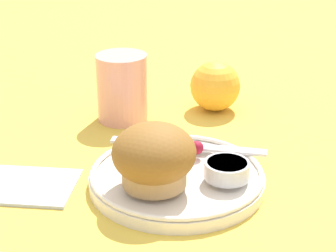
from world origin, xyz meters
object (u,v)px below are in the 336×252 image
orange_fruit (215,86)px  juice_glass (122,88)px  muffin (154,157)px  butter_knife (188,146)px

orange_fruit → juice_glass: (-0.14, -0.05, 0.01)m
juice_glass → orange_fruit: bearing=21.1°
muffin → butter_knife: muffin is taller
muffin → orange_fruit: bearing=78.0°
muffin → orange_fruit: (0.06, 0.28, -0.01)m
juice_glass → butter_knife: bearing=-49.8°
muffin → butter_knife: size_ratio=0.46×
muffin → orange_fruit: 0.28m
muffin → juice_glass: (-0.08, 0.22, -0.00)m
butter_knife → orange_fruit: orange_fruit is taller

